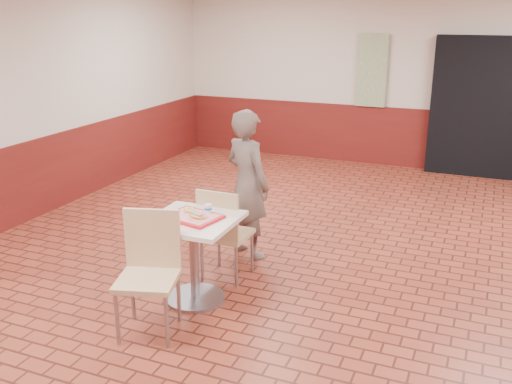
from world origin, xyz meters
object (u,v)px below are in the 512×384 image
at_px(main_table, 194,246).
at_px(long_john_donut, 196,215).
at_px(chair_main_back, 223,229).
at_px(customer, 247,184).
at_px(ring_donut, 189,210).
at_px(chair_main_front, 150,266).
at_px(serving_tray, 193,217).
at_px(paper_cup, 208,209).

bearing_deg(main_table, long_john_donut, -34.55).
xyz_separation_m(main_table, chair_main_back, (0.06, 0.49, -0.01)).
bearing_deg(customer, ring_donut, 108.37).
xyz_separation_m(main_table, chair_main_front, (-0.10, -0.57, 0.03)).
distance_m(chair_main_back, serving_tray, 0.57).
bearing_deg(paper_cup, main_table, -135.78).
relative_size(chair_main_front, customer, 0.63).
bearing_deg(paper_cup, serving_tray, -135.78).
relative_size(chair_main_back, customer, 0.59).
distance_m(main_table, chair_main_front, 0.58).
height_order(chair_main_back, long_john_donut, chair_main_back).
height_order(chair_main_back, paper_cup, chair_main_back).
bearing_deg(chair_main_back, serving_tray, 83.75).
xyz_separation_m(chair_main_front, paper_cup, (0.20, 0.67, 0.31)).
bearing_deg(ring_donut, chair_main_front, -91.76).
relative_size(main_table, chair_main_back, 0.85).
bearing_deg(serving_tray, main_table, 26.57).
distance_m(serving_tray, paper_cup, 0.16).
xyz_separation_m(serving_tray, paper_cup, (0.10, 0.10, 0.06)).
bearing_deg(long_john_donut, chair_main_front, -106.65).
distance_m(chair_main_front, ring_donut, 0.71).
bearing_deg(main_table, chair_main_back, 83.10).
xyz_separation_m(customer, paper_cup, (0.07, -1.03, 0.07)).
height_order(serving_tray, long_john_donut, long_john_donut).
bearing_deg(chair_main_front, long_john_donut, 56.68).
distance_m(customer, serving_tray, 1.14).
bearing_deg(chair_main_front, chair_main_back, 64.90).
distance_m(main_table, ring_donut, 0.33).
bearing_deg(main_table, ring_donut, 133.43).
bearing_deg(chair_main_back, long_john_donut, 90.82).
relative_size(ring_donut, paper_cup, 1.16).
height_order(chair_main_front, long_john_donut, chair_main_front).
relative_size(ring_donut, long_john_donut, 0.56).
height_order(main_table, ring_donut, ring_donut).
bearing_deg(ring_donut, long_john_donut, -41.84).
xyz_separation_m(main_table, customer, (0.04, 1.14, 0.26)).
bearing_deg(paper_cup, chair_main_back, 96.59).
bearing_deg(long_john_donut, serving_tray, 145.45).
bearing_deg(ring_donut, chair_main_back, 71.38).
relative_size(main_table, ring_donut, 8.18).
xyz_separation_m(ring_donut, paper_cup, (0.18, 0.02, 0.03)).
bearing_deg(main_table, chair_main_front, -99.71).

